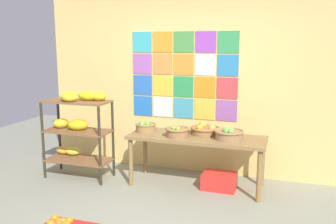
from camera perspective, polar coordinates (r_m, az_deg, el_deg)
name	(u,v)px	position (r m, az deg, el deg)	size (l,w,h in m)	color
back_wall_with_art	(194,82)	(5.29, 4.00, 4.73)	(4.53, 0.07, 2.66)	#EBC770
banana_shelf_unit	(77,124)	(5.28, -14.04, -1.86)	(0.92, 0.45, 1.23)	#2F2C1D
display_table	(197,142)	(4.81, 4.49, -4.68)	(1.78, 0.64, 0.68)	olive
fruit_basket_centre	(177,132)	(4.73, 1.45, -3.06)	(0.32, 0.32, 0.15)	olive
fruit_basket_back_left	(205,130)	(4.90, 5.78, -2.74)	(0.40, 0.40, 0.16)	olive
fruit_basket_back_right	(229,134)	(4.66, 9.47, -3.37)	(0.37, 0.37, 0.17)	#96724A
fruit_basket_left	(145,127)	(5.01, -3.53, -2.29)	(0.29, 0.29, 0.16)	olive
produce_crate_under_table	(219,181)	(4.91, 7.99, -10.58)	(0.43, 0.32, 0.21)	red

